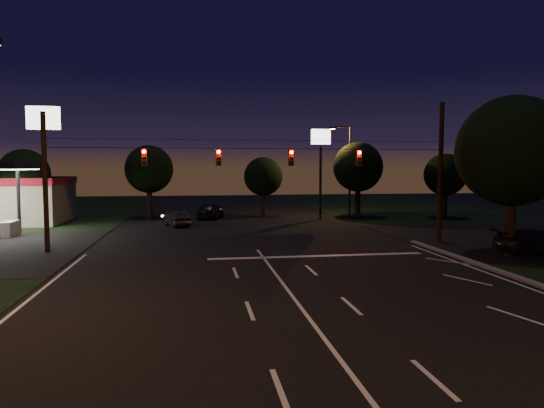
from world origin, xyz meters
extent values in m
plane|color=black|center=(0.00, 0.00, 0.00)|extent=(140.00, 140.00, 0.00)
cube|color=black|center=(20.00, 16.00, 0.00)|extent=(20.00, 16.00, 0.02)
cube|color=silver|center=(3.00, 11.50, 0.01)|extent=(12.00, 0.50, 0.01)
cylinder|color=black|center=(12.00, 15.00, 0.00)|extent=(0.30, 0.30, 9.00)
cylinder|color=black|center=(-12.00, 15.00, 0.00)|extent=(0.28, 0.28, 8.00)
cylinder|color=black|center=(0.00, 15.00, 6.00)|extent=(24.00, 0.03, 0.03)
cylinder|color=black|center=(0.00, 15.00, 6.50)|extent=(24.00, 0.02, 0.02)
cube|color=#3F3307|center=(-6.50, 15.00, 5.45)|extent=(0.32, 0.26, 1.00)
sphere|color=#FF0705|center=(-6.50, 14.84, 5.78)|extent=(0.22, 0.22, 0.22)
sphere|color=black|center=(-6.50, 14.84, 5.45)|extent=(0.20, 0.20, 0.20)
sphere|color=black|center=(-6.50, 14.84, 5.12)|extent=(0.20, 0.20, 0.20)
cube|color=#3F3307|center=(-2.20, 15.00, 5.45)|extent=(0.32, 0.26, 1.00)
sphere|color=#FF0705|center=(-2.20, 14.84, 5.78)|extent=(0.22, 0.22, 0.22)
sphere|color=black|center=(-2.20, 14.84, 5.45)|extent=(0.20, 0.20, 0.20)
sphere|color=black|center=(-2.20, 14.84, 5.12)|extent=(0.20, 0.20, 0.20)
cube|color=#3F3307|center=(2.20, 15.00, 5.45)|extent=(0.32, 0.26, 1.00)
sphere|color=#FF0705|center=(2.20, 14.84, 5.78)|extent=(0.22, 0.22, 0.22)
sphere|color=black|center=(2.20, 14.84, 5.45)|extent=(0.20, 0.20, 0.20)
sphere|color=black|center=(2.20, 14.84, 5.12)|extent=(0.20, 0.20, 0.20)
cube|color=#3F3307|center=(6.50, 15.00, 5.45)|extent=(0.32, 0.26, 1.00)
sphere|color=#FF0705|center=(6.50, 14.84, 5.78)|extent=(0.22, 0.22, 0.22)
sphere|color=black|center=(6.50, 14.84, 5.45)|extent=(0.20, 0.20, 0.20)
sphere|color=black|center=(6.50, 14.84, 5.12)|extent=(0.20, 0.20, 0.20)
cube|color=gray|center=(-16.50, 22.00, 0.55)|extent=(0.80, 2.00, 1.10)
cylinder|color=black|center=(-16.50, 24.00, 2.40)|extent=(0.24, 0.24, 4.80)
cylinder|color=black|center=(-14.00, 22.00, 3.75)|extent=(0.24, 0.24, 7.50)
cube|color=white|center=(-14.00, 22.00, 8.30)|extent=(2.20, 0.30, 1.60)
cylinder|color=black|center=(8.00, 30.00, 3.50)|extent=(0.24, 0.24, 7.00)
cube|color=white|center=(8.00, 30.00, 7.70)|extent=(1.80, 0.30, 1.40)
cylinder|color=black|center=(11.50, 32.00, 4.50)|extent=(0.20, 0.20, 9.00)
cylinder|color=black|center=(10.60, 32.00, 8.80)|extent=(1.80, 0.12, 0.12)
cube|color=black|center=(9.70, 32.00, 8.70)|extent=(0.60, 0.35, 0.22)
cube|color=orange|center=(9.70, 32.00, 8.58)|extent=(0.45, 0.25, 0.04)
cylinder|color=black|center=(13.50, 10.00, 2.00)|extent=(0.60, 0.60, 4.00)
sphere|color=black|center=(13.50, 10.00, 5.76)|extent=(6.00, 6.00, 6.00)
sphere|color=black|center=(14.10, 10.45, 5.58)|extent=(4.50, 4.50, 4.50)
sphere|color=black|center=(12.90, 10.30, 5.62)|extent=(4.20, 4.20, 4.20)
cylinder|color=black|center=(-18.00, 30.00, 1.50)|extent=(0.49, 0.49, 3.00)
sphere|color=black|center=(-18.00, 30.00, 4.32)|extent=(4.20, 4.20, 4.20)
sphere|color=black|center=(-17.58, 30.32, 4.19)|extent=(3.15, 3.15, 3.15)
sphere|color=black|center=(-18.42, 30.21, 4.23)|extent=(2.94, 2.94, 2.94)
cylinder|color=black|center=(-8.00, 34.00, 1.62)|extent=(0.52, 0.52, 3.25)
sphere|color=black|center=(-8.00, 34.00, 4.68)|extent=(4.60, 4.60, 4.60)
sphere|color=black|center=(-7.54, 34.34, 4.54)|extent=(3.45, 3.45, 3.45)
sphere|color=black|center=(-8.46, 34.23, 4.58)|extent=(3.22, 3.22, 3.22)
cylinder|color=black|center=(3.00, 33.00, 1.38)|extent=(0.47, 0.47, 2.75)
sphere|color=black|center=(3.00, 33.00, 3.96)|extent=(3.80, 3.80, 3.80)
sphere|color=black|center=(3.38, 33.28, 3.85)|extent=(2.85, 2.85, 2.85)
sphere|color=black|center=(2.62, 33.19, 3.87)|extent=(2.66, 2.66, 2.66)
cylinder|color=black|center=(12.00, 31.00, 1.70)|extent=(0.53, 0.53, 3.40)
sphere|color=black|center=(12.00, 31.00, 4.90)|extent=(4.80, 4.80, 4.80)
sphere|color=black|center=(12.48, 31.36, 4.75)|extent=(3.60, 3.60, 3.60)
sphere|color=black|center=(11.52, 31.24, 4.79)|extent=(3.36, 3.36, 3.36)
cylinder|color=black|center=(20.00, 29.00, 1.45)|extent=(0.48, 0.48, 2.90)
sphere|color=black|center=(20.00, 29.00, 4.18)|extent=(4.00, 4.00, 4.00)
sphere|color=black|center=(20.40, 29.30, 4.06)|extent=(3.00, 3.00, 3.00)
sphere|color=black|center=(19.60, 29.20, 4.09)|extent=(2.80, 2.80, 2.80)
imported|color=black|center=(-2.25, 31.86, 0.77)|extent=(3.00, 4.87, 1.55)
imported|color=black|center=(-5.18, 26.37, 0.63)|extent=(2.52, 4.04, 1.26)
imported|color=black|center=(15.38, 10.00, 0.71)|extent=(5.16, 2.87, 1.41)
camera|label=1|loc=(-3.58, -14.11, 4.89)|focal=32.00mm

